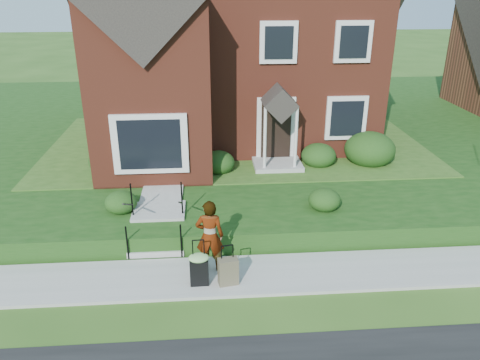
{
  "coord_description": "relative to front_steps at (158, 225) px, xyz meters",
  "views": [
    {
      "loc": [
        -1.17,
        -9.14,
        6.36
      ],
      "look_at": [
        -0.32,
        2.0,
        1.61
      ],
      "focal_mm": 35.0,
      "sensor_mm": 36.0,
      "label": 1
    }
  ],
  "objects": [
    {
      "name": "woman",
      "position": [
        1.35,
        -1.58,
        0.5
      ],
      "size": [
        0.69,
        0.49,
        1.78
      ],
      "primitive_type": "imported",
      "rotation": [
        0.0,
        0.0,
        3.05
      ],
      "color": "#999999",
      "rests_on": "sidewalk"
    },
    {
      "name": "ground",
      "position": [
        2.5,
        -1.84,
        -0.47
      ],
      "size": [
        120.0,
        120.0,
        0.0
      ],
      "primitive_type": "plane",
      "color": "#2D5119",
      "rests_on": "ground"
    },
    {
      "name": "suitcase_black",
      "position": [
        1.09,
        -2.15,
        0.03
      ],
      "size": [
        0.47,
        0.38,
        1.1
      ],
      "rotation": [
        0.0,
        0.0,
        0.02
      ],
      "color": "black",
      "rests_on": "sidewalk"
    },
    {
      "name": "sidewalk",
      "position": [
        2.5,
        -1.84,
        -0.43
      ],
      "size": [
        60.0,
        1.6,
        0.08
      ],
      "primitive_type": "cube",
      "color": "#9E9B93",
      "rests_on": "ground"
    },
    {
      "name": "front_steps",
      "position": [
        0.0,
        0.0,
        0.0
      ],
      "size": [
        1.4,
        2.02,
        1.5
      ],
      "color": "#9E9B93",
      "rests_on": "ground"
    },
    {
      "name": "walkway",
      "position": [
        0.0,
        3.16,
        0.16
      ],
      "size": [
        1.2,
        6.0,
        0.06
      ],
      "primitive_type": "cube",
      "color": "#9E9B93",
      "rests_on": "terrace"
    },
    {
      "name": "main_house",
      "position": [
        2.29,
        7.76,
        4.79
      ],
      "size": [
        10.4,
        10.2,
        9.4
      ],
      "color": "maroon",
      "rests_on": "terrace"
    },
    {
      "name": "suitcase_olive",
      "position": [
        1.74,
        -2.19,
        -0.07
      ],
      "size": [
        0.48,
        0.32,
        0.96
      ],
      "rotation": [
        0.0,
        0.0,
        0.18
      ],
      "color": "brown",
      "rests_on": "sidewalk"
    },
    {
      "name": "terrace",
      "position": [
        6.5,
        9.06,
        -0.17
      ],
      "size": [
        44.0,
        20.0,
        0.6
      ],
      "primitive_type": "cube",
      "color": "#173C10",
      "rests_on": "ground"
    },
    {
      "name": "foundation_shrubs",
      "position": [
        3.1,
        3.29,
        0.64
      ],
      "size": [
        10.24,
        4.67,
        1.2
      ],
      "color": "#15340F",
      "rests_on": "terrace"
    }
  ]
}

